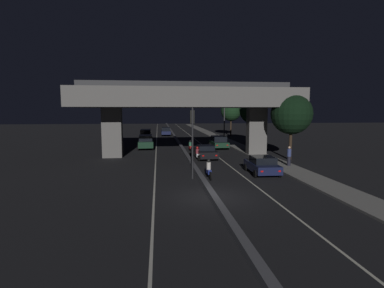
{
  "coord_description": "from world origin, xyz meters",
  "views": [
    {
      "loc": [
        -3.07,
        -16.74,
        5.0
      ],
      "look_at": [
        0.76,
        17.11,
        1.2
      ],
      "focal_mm": 28.0,
      "sensor_mm": 36.0,
      "label": 1
    }
  ],
  "objects_px": {
    "car_black_second": "(205,152)",
    "car_dark_blue_third_oncoming": "(166,131)",
    "car_dark_blue_lead": "(262,165)",
    "motorcycle_white_filtering_mid": "(197,154)",
    "car_dark_green_lead_oncoming": "(146,142)",
    "street_lamp": "(222,111)",
    "car_dark_green_third": "(219,142)",
    "pedestrian_on_sidewalk": "(289,156)",
    "car_dark_red_second_oncoming": "(146,135)",
    "motorcycle_blue_filtering_near": "(209,170)",
    "motorcycle_red_filtering_far": "(190,147)",
    "traffic_light_left_of_median": "(192,131)"
  },
  "relations": [
    {
      "from": "car_dark_blue_third_oncoming",
      "to": "motorcycle_blue_filtering_near",
      "type": "bearing_deg",
      "value": 2.72
    },
    {
      "from": "car_dark_red_second_oncoming",
      "to": "car_dark_blue_third_oncoming",
      "type": "bearing_deg",
      "value": 162.04
    },
    {
      "from": "car_dark_blue_lead",
      "to": "motorcycle_white_filtering_mid",
      "type": "distance_m",
      "value": 8.6
    },
    {
      "from": "car_dark_blue_third_oncoming",
      "to": "motorcycle_red_filtering_far",
      "type": "bearing_deg",
      "value": 5.32
    },
    {
      "from": "traffic_light_left_of_median",
      "to": "car_black_second",
      "type": "bearing_deg",
      "value": 75.07
    },
    {
      "from": "car_dark_blue_lead",
      "to": "car_dark_green_lead_oncoming",
      "type": "height_order",
      "value": "car_dark_green_lead_oncoming"
    },
    {
      "from": "car_dark_green_third",
      "to": "car_dark_red_second_oncoming",
      "type": "distance_m",
      "value": 14.67
    },
    {
      "from": "car_dark_green_third",
      "to": "car_dark_red_second_oncoming",
      "type": "bearing_deg",
      "value": 42.91
    },
    {
      "from": "car_dark_green_third",
      "to": "pedestrian_on_sidewalk",
      "type": "bearing_deg",
      "value": -165.24
    },
    {
      "from": "car_black_second",
      "to": "car_dark_blue_third_oncoming",
      "type": "distance_m",
      "value": 29.84
    },
    {
      "from": "traffic_light_left_of_median",
      "to": "motorcycle_blue_filtering_near",
      "type": "bearing_deg",
      "value": -10.1
    },
    {
      "from": "car_black_second",
      "to": "pedestrian_on_sidewalk",
      "type": "height_order",
      "value": "pedestrian_on_sidewalk"
    },
    {
      "from": "car_dark_blue_lead",
      "to": "pedestrian_on_sidewalk",
      "type": "xyz_separation_m",
      "value": [
        3.39,
        2.6,
        0.26
      ]
    },
    {
      "from": "car_dark_green_lead_oncoming",
      "to": "pedestrian_on_sidewalk",
      "type": "distance_m",
      "value": 19.56
    },
    {
      "from": "car_black_second",
      "to": "car_dark_blue_third_oncoming",
      "type": "bearing_deg",
      "value": 4.9
    },
    {
      "from": "street_lamp",
      "to": "car_dark_blue_lead",
      "type": "height_order",
      "value": "street_lamp"
    },
    {
      "from": "street_lamp",
      "to": "car_dark_blue_lead",
      "type": "bearing_deg",
      "value": -94.88
    },
    {
      "from": "car_dark_blue_lead",
      "to": "street_lamp",
      "type": "bearing_deg",
      "value": -3.38
    },
    {
      "from": "motorcycle_red_filtering_far",
      "to": "car_dark_blue_lead",
      "type": "bearing_deg",
      "value": -167.74
    },
    {
      "from": "street_lamp",
      "to": "motorcycle_white_filtering_mid",
      "type": "bearing_deg",
      "value": -109.72
    },
    {
      "from": "street_lamp",
      "to": "pedestrian_on_sidewalk",
      "type": "height_order",
      "value": "street_lamp"
    },
    {
      "from": "motorcycle_blue_filtering_near",
      "to": "pedestrian_on_sidewalk",
      "type": "xyz_separation_m",
      "value": [
        7.86,
        3.72,
        0.37
      ]
    },
    {
      "from": "pedestrian_on_sidewalk",
      "to": "car_black_second",
      "type": "bearing_deg",
      "value": 140.13
    },
    {
      "from": "car_dark_blue_lead",
      "to": "car_black_second",
      "type": "relative_size",
      "value": 0.88
    },
    {
      "from": "pedestrian_on_sidewalk",
      "to": "car_dark_red_second_oncoming",
      "type": "bearing_deg",
      "value": 119.08
    },
    {
      "from": "car_black_second",
      "to": "motorcycle_blue_filtering_near",
      "type": "relative_size",
      "value": 2.55
    },
    {
      "from": "pedestrian_on_sidewalk",
      "to": "car_dark_green_third",
      "type": "bearing_deg",
      "value": 104.71
    },
    {
      "from": "motorcycle_white_filtering_mid",
      "to": "pedestrian_on_sidewalk",
      "type": "distance_m",
      "value": 9.04
    },
    {
      "from": "traffic_light_left_of_median",
      "to": "pedestrian_on_sidewalk",
      "type": "height_order",
      "value": "traffic_light_left_of_median"
    },
    {
      "from": "street_lamp",
      "to": "car_dark_green_third",
      "type": "bearing_deg",
      "value": -104.56
    },
    {
      "from": "car_dark_blue_lead",
      "to": "motorcycle_white_filtering_mid",
      "type": "xyz_separation_m",
      "value": [
        -4.19,
        7.51,
        -0.15
      ]
    },
    {
      "from": "traffic_light_left_of_median",
      "to": "car_dark_green_third",
      "type": "xyz_separation_m",
      "value": [
        5.48,
        17.12,
        -2.69
      ]
    },
    {
      "from": "car_black_second",
      "to": "traffic_light_left_of_median",
      "type": "bearing_deg",
      "value": 163.49
    },
    {
      "from": "car_dark_green_third",
      "to": "motorcycle_white_filtering_mid",
      "type": "bearing_deg",
      "value": 155.34
    },
    {
      "from": "traffic_light_left_of_median",
      "to": "car_dark_blue_third_oncoming",
      "type": "distance_m",
      "value": 38.8
    },
    {
      "from": "traffic_light_left_of_median",
      "to": "car_dark_red_second_oncoming",
      "type": "xyz_separation_m",
      "value": [
        -4.5,
        27.87,
        -2.55
      ]
    },
    {
      "from": "traffic_light_left_of_median",
      "to": "motorcycle_blue_filtering_near",
      "type": "xyz_separation_m",
      "value": [
        1.19,
        -0.21,
        -2.94
      ]
    },
    {
      "from": "car_dark_green_lead_oncoming",
      "to": "car_black_second",
      "type": "bearing_deg",
      "value": 34.02
    },
    {
      "from": "car_black_second",
      "to": "motorcycle_red_filtering_far",
      "type": "distance_m",
      "value": 5.94
    },
    {
      "from": "street_lamp",
      "to": "car_dark_red_second_oncoming",
      "type": "relative_size",
      "value": 1.77
    },
    {
      "from": "motorcycle_red_filtering_far",
      "to": "pedestrian_on_sidewalk",
      "type": "bearing_deg",
      "value": -150.79
    },
    {
      "from": "car_dark_green_lead_oncoming",
      "to": "motorcycle_white_filtering_mid",
      "type": "height_order",
      "value": "car_dark_green_lead_oncoming"
    },
    {
      "from": "car_dark_red_second_oncoming",
      "to": "car_dark_blue_third_oncoming",
      "type": "relative_size",
      "value": 1.06
    },
    {
      "from": "car_dark_green_lead_oncoming",
      "to": "car_dark_green_third",
      "type": "bearing_deg",
      "value": 82.72
    },
    {
      "from": "car_dark_green_third",
      "to": "car_dark_red_second_oncoming",
      "type": "relative_size",
      "value": 0.98
    },
    {
      "from": "traffic_light_left_of_median",
      "to": "street_lamp",
      "type": "relative_size",
      "value": 0.64
    },
    {
      "from": "car_black_second",
      "to": "car_dark_red_second_oncoming",
      "type": "distance_m",
      "value": 20.05
    },
    {
      "from": "street_lamp",
      "to": "car_dark_green_third",
      "type": "height_order",
      "value": "street_lamp"
    },
    {
      "from": "car_dark_blue_third_oncoming",
      "to": "motorcycle_blue_filtering_near",
      "type": "relative_size",
      "value": 2.37
    },
    {
      "from": "car_dark_blue_lead",
      "to": "pedestrian_on_sidewalk",
      "type": "relative_size",
      "value": 2.4
    }
  ]
}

